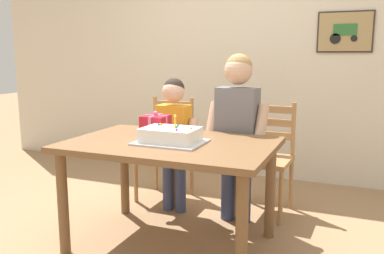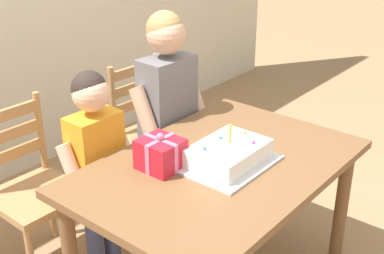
# 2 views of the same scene
# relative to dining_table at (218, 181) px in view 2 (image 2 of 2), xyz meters

# --- Properties ---
(dining_table) EXTENTS (1.37, 0.92, 0.73)m
(dining_table) POSITION_rel_dining_table_xyz_m (0.00, 0.00, 0.00)
(dining_table) COLOR brown
(dining_table) RESTS_ON ground
(birthday_cake) EXTENTS (0.44, 0.34, 0.19)m
(birthday_cake) POSITION_rel_dining_table_xyz_m (0.02, -0.04, 0.15)
(birthday_cake) COLOR silver
(birthday_cake) RESTS_ON dining_table
(gift_box_red_large) EXTENTS (0.18, 0.19, 0.18)m
(gift_box_red_large) POSITION_rel_dining_table_xyz_m (-0.20, 0.18, 0.17)
(gift_box_red_large) COLOR red
(gift_box_red_large) RESTS_ON dining_table
(chair_left) EXTENTS (0.43, 0.43, 0.92)m
(chair_left) POSITION_rel_dining_table_xyz_m (-0.46, 0.87, -0.17)
(chair_left) COLOR #A87A4C
(chair_left) RESTS_ON ground
(chair_right) EXTENTS (0.44, 0.44, 0.92)m
(chair_right) POSITION_rel_dining_table_xyz_m (0.46, 0.87, -0.17)
(chair_right) COLOR #A87A4C
(chair_right) RESTS_ON ground
(child_older) EXTENTS (0.48, 0.28, 1.32)m
(child_older) POSITION_rel_dining_table_xyz_m (0.29, 0.58, 0.17)
(child_older) COLOR #38426B
(child_older) RESTS_ON ground
(child_younger) EXTENTS (0.41, 0.23, 1.12)m
(child_younger) POSITION_rel_dining_table_xyz_m (-0.25, 0.58, 0.05)
(child_younger) COLOR #38426B
(child_younger) RESTS_ON ground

